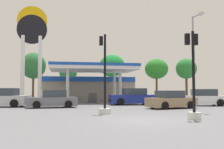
% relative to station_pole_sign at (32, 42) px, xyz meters
% --- Properties ---
extents(ground_plane, '(90.00, 90.00, 0.00)m').
position_rel_station_pole_sign_xyz_m(ground_plane, '(7.84, -19.86, -7.27)').
color(ground_plane, slate).
rests_on(ground_plane, ground).
extents(gas_station, '(12.11, 11.96, 4.34)m').
position_rel_station_pole_sign_xyz_m(gas_station, '(7.16, 2.79, -5.26)').
color(gas_station, gray).
rests_on(gas_station, ground).
extents(station_pole_sign, '(3.55, 0.56, 11.63)m').
position_rel_station_pole_sign_xyz_m(station_pole_sign, '(0.00, 0.00, 0.00)').
color(station_pole_sign, white).
rests_on(station_pole_sign, ground).
extents(car_0, '(4.21, 2.24, 1.44)m').
position_rel_station_pole_sign_xyz_m(car_0, '(2.97, -10.05, -6.62)').
color(car_0, black).
rests_on(car_0, ground).
extents(car_1, '(4.58, 2.14, 1.63)m').
position_rel_station_pole_sign_xyz_m(car_1, '(10.62, -7.24, -6.53)').
color(car_1, black).
rests_on(car_1, ground).
extents(car_2, '(4.23, 2.60, 1.41)m').
position_rel_station_pole_sign_xyz_m(car_2, '(12.25, -12.77, -6.63)').
color(car_2, black).
rests_on(car_2, ground).
extents(car_3, '(4.60, 2.75, 1.54)m').
position_rel_station_pole_sign_xyz_m(car_3, '(16.56, -9.93, -6.57)').
color(car_3, black).
rests_on(car_3, ground).
extents(car_4, '(4.75, 2.60, 1.61)m').
position_rel_station_pole_sign_xyz_m(car_4, '(-1.33, -8.36, -6.54)').
color(car_4, black).
rests_on(car_4, ground).
extents(traffic_signal_0, '(0.66, 0.69, 4.41)m').
position_rel_station_pole_sign_xyz_m(traffic_signal_0, '(10.29, -20.16, -5.65)').
color(traffic_signal_0, silver).
rests_on(traffic_signal_0, ground).
extents(traffic_signal_1, '(0.76, 0.76, 4.90)m').
position_rel_station_pole_sign_xyz_m(traffic_signal_1, '(6.38, -16.41, -5.93)').
color(traffic_signal_1, silver).
rests_on(traffic_signal_1, ground).
extents(tree_1, '(3.77, 3.77, 7.28)m').
position_rel_station_pole_sign_xyz_m(tree_1, '(-0.87, 9.53, -2.05)').
color(tree_1, brown).
rests_on(tree_1, ground).
extents(tree_2, '(2.83, 2.83, 5.89)m').
position_rel_station_pole_sign_xyz_m(tree_2, '(4.48, 9.71, -2.96)').
color(tree_2, brown).
rests_on(tree_2, ground).
extents(tree_3, '(4.17, 4.17, 7.24)m').
position_rel_station_pole_sign_xyz_m(tree_3, '(11.54, 9.32, -1.88)').
color(tree_3, brown).
rests_on(tree_3, ground).
extents(tree_4, '(3.85, 3.85, 6.62)m').
position_rel_station_pole_sign_xyz_m(tree_4, '(18.90, 8.62, -2.33)').
color(tree_4, brown).
rests_on(tree_4, ground).
extents(tree_5, '(3.51, 3.51, 6.84)m').
position_rel_station_pole_sign_xyz_m(tree_5, '(24.34, 8.89, -2.20)').
color(tree_5, brown).
rests_on(tree_5, ground).
extents(corner_streetlamp, '(0.24, 1.48, 6.81)m').
position_rel_station_pole_sign_xyz_m(corner_streetlamp, '(13.09, -15.13, -3.17)').
color(corner_streetlamp, gray).
rests_on(corner_streetlamp, ground).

